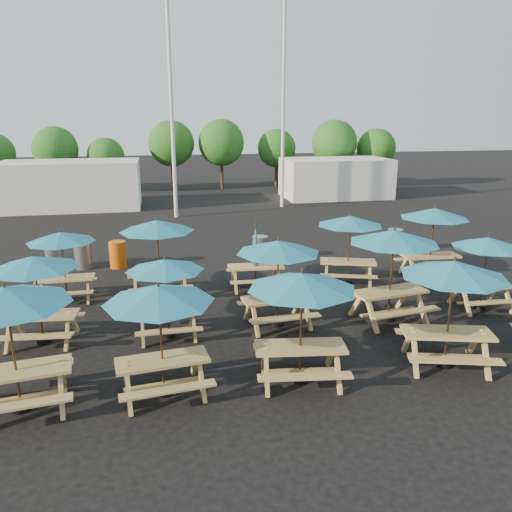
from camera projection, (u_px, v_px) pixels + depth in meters
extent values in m
plane|color=black|center=(266.00, 306.00, 14.66)|extent=(120.00, 120.00, 0.00)
cube|color=tan|center=(16.00, 371.00, 9.27)|extent=(2.03, 1.02, 0.06)
cube|color=tan|center=(14.00, 406.00, 8.70)|extent=(1.96, 0.54, 0.04)
cube|color=tan|center=(22.00, 369.00, 10.00)|extent=(1.96, 0.54, 0.04)
cylinder|color=black|center=(21.00, 407.00, 9.47)|extent=(0.39, 0.39, 0.11)
cylinder|color=brown|center=(13.00, 350.00, 9.15)|extent=(0.05, 0.05, 2.48)
cone|color=teal|center=(5.00, 296.00, 8.86)|extent=(2.61, 2.61, 0.35)
cube|color=tan|center=(40.00, 315.00, 12.09)|extent=(1.80, 0.84, 0.06)
cube|color=tan|center=(33.00, 337.00, 11.55)|extent=(1.76, 0.41, 0.04)
cube|color=tan|center=(50.00, 316.00, 12.77)|extent=(1.76, 0.41, 0.04)
cylinder|color=black|center=(44.00, 340.00, 12.27)|extent=(0.35, 0.35, 0.10)
cylinder|color=brown|center=(39.00, 300.00, 11.98)|extent=(0.04, 0.04, 2.23)
cone|color=teal|center=(34.00, 262.00, 11.72)|extent=(2.26, 2.26, 0.31)
cube|color=tan|center=(65.00, 278.00, 14.92)|extent=(1.68, 0.69, 0.06)
cube|color=tan|center=(63.00, 294.00, 14.42)|extent=(1.67, 0.27, 0.04)
cube|color=tan|center=(69.00, 281.00, 15.57)|extent=(1.67, 0.27, 0.04)
cylinder|color=black|center=(68.00, 298.00, 15.09)|extent=(0.33, 0.33, 0.09)
cylinder|color=brown|center=(64.00, 266.00, 14.82)|extent=(0.04, 0.04, 2.13)
cone|color=teal|center=(61.00, 237.00, 14.57)|extent=(2.02, 2.02, 0.30)
cube|color=tan|center=(162.00, 360.00, 9.81)|extent=(1.87, 0.92, 0.06)
cube|color=tan|center=(168.00, 390.00, 9.29)|extent=(1.82, 0.47, 0.04)
cube|color=tan|center=(159.00, 359.00, 10.49)|extent=(1.82, 0.47, 0.04)
cylinder|color=black|center=(164.00, 391.00, 10.00)|extent=(0.36, 0.36, 0.10)
cylinder|color=brown|center=(161.00, 341.00, 9.70)|extent=(0.04, 0.04, 2.30)
cone|color=teal|center=(159.00, 294.00, 9.44)|extent=(2.39, 2.39, 0.32)
cube|color=tan|center=(167.00, 312.00, 12.42)|extent=(1.62, 0.67, 0.05)
cube|color=tan|center=(169.00, 331.00, 11.93)|extent=(1.61, 0.27, 0.04)
cube|color=tan|center=(167.00, 313.00, 13.04)|extent=(1.61, 0.27, 0.04)
cylinder|color=black|center=(169.00, 335.00, 12.58)|extent=(0.32, 0.32, 0.09)
cylinder|color=brown|center=(167.00, 298.00, 12.32)|extent=(0.04, 0.04, 2.05)
cone|color=teal|center=(165.00, 265.00, 12.08)|extent=(1.96, 1.96, 0.29)
cube|color=tan|center=(159.00, 272.00, 15.24)|extent=(1.91, 0.79, 0.06)
cube|color=tan|center=(161.00, 289.00, 14.68)|extent=(1.89, 0.32, 0.04)
cube|color=tan|center=(159.00, 275.00, 15.97)|extent=(1.89, 0.32, 0.04)
cylinder|color=black|center=(161.00, 294.00, 15.44)|extent=(0.38, 0.38, 0.10)
cylinder|color=brown|center=(159.00, 258.00, 15.13)|extent=(0.05, 0.05, 2.41)
cone|color=teal|center=(157.00, 226.00, 14.85)|extent=(2.31, 2.31, 0.34)
cube|color=tan|center=(300.00, 347.00, 10.31)|extent=(1.95, 0.97, 0.06)
cube|color=tan|center=(305.00, 377.00, 9.73)|extent=(1.89, 0.50, 0.04)
cube|color=tan|center=(295.00, 345.00, 11.05)|extent=(1.89, 0.50, 0.04)
cylinder|color=black|center=(299.00, 378.00, 10.50)|extent=(0.37, 0.37, 0.10)
cylinder|color=brown|center=(301.00, 328.00, 10.19)|extent=(0.05, 0.05, 2.39)
cone|color=teal|center=(302.00, 281.00, 9.92)|extent=(2.50, 2.50, 0.33)
cube|color=tan|center=(278.00, 298.00, 13.09)|extent=(1.89, 0.88, 0.06)
cube|color=tan|center=(286.00, 318.00, 12.55)|extent=(1.85, 0.42, 0.04)
cube|color=tan|center=(270.00, 300.00, 13.79)|extent=(1.85, 0.42, 0.04)
cylinder|color=black|center=(277.00, 323.00, 13.28)|extent=(0.37, 0.37, 0.10)
cylinder|color=brown|center=(278.00, 283.00, 12.98)|extent=(0.04, 0.04, 2.34)
cone|color=teal|center=(278.00, 247.00, 12.71)|extent=(2.37, 2.37, 0.33)
cube|color=tan|center=(256.00, 266.00, 15.95)|extent=(1.80, 0.77, 0.06)
cube|color=tan|center=(259.00, 281.00, 15.41)|extent=(1.78, 0.32, 0.04)
cube|color=tan|center=(253.00, 269.00, 16.65)|extent=(1.78, 0.32, 0.04)
cylinder|color=black|center=(256.00, 287.00, 16.14)|extent=(0.35, 0.35, 0.10)
cylinder|color=brown|center=(256.00, 254.00, 15.84)|extent=(0.04, 0.04, 2.27)
cone|color=teal|center=(256.00, 242.00, 15.74)|extent=(0.22, 0.22, 1.48)
cube|color=tan|center=(447.00, 333.00, 10.94)|extent=(2.05, 1.22, 0.06)
cube|color=tan|center=(456.00, 361.00, 10.35)|extent=(1.92, 0.76, 0.04)
cube|color=tan|center=(437.00, 332.00, 11.70)|extent=(1.92, 0.76, 0.04)
cylinder|color=black|center=(444.00, 363.00, 11.14)|extent=(0.38, 0.38, 0.11)
cylinder|color=brown|center=(449.00, 314.00, 10.82)|extent=(0.05, 0.05, 2.45)
cone|color=teal|center=(454.00, 269.00, 10.54)|extent=(2.79, 2.79, 0.34)
cube|color=tan|center=(390.00, 292.00, 13.41)|extent=(2.09, 1.07, 0.07)
cube|color=tan|center=(406.00, 312.00, 12.83)|extent=(2.01, 0.58, 0.04)
cube|color=tan|center=(374.00, 294.00, 14.15)|extent=(2.01, 0.58, 0.04)
cylinder|color=black|center=(388.00, 318.00, 13.61)|extent=(0.40, 0.40, 0.11)
cylinder|color=brown|center=(391.00, 276.00, 13.28)|extent=(0.05, 0.05, 2.55)
cone|color=teal|center=(394.00, 236.00, 12.99)|extent=(2.70, 2.70, 0.35)
cube|color=tan|center=(348.00, 262.00, 16.45)|extent=(1.93, 1.22, 0.06)
cube|color=tan|center=(349.00, 276.00, 15.90)|extent=(1.79, 0.79, 0.04)
cube|color=tan|center=(346.00, 264.00, 17.16)|extent=(1.79, 0.79, 0.04)
cylinder|color=black|center=(347.00, 281.00, 16.64)|extent=(0.36, 0.36, 0.10)
cylinder|color=brown|center=(349.00, 250.00, 16.34)|extent=(0.04, 0.04, 2.30)
cone|color=teal|center=(350.00, 221.00, 16.08)|extent=(2.69, 2.69, 0.32)
cube|color=tan|center=(483.00, 286.00, 14.26)|extent=(1.69, 0.70, 0.06)
cube|color=tan|center=(495.00, 302.00, 13.76)|extent=(1.67, 0.28, 0.04)
cube|color=tan|center=(469.00, 288.00, 14.92)|extent=(1.67, 0.28, 0.04)
cylinder|color=black|center=(480.00, 307.00, 14.44)|extent=(0.33, 0.33, 0.09)
cylinder|color=brown|center=(484.00, 273.00, 14.16)|extent=(0.04, 0.04, 2.13)
cone|color=teal|center=(488.00, 243.00, 13.92)|extent=(2.04, 2.04, 0.30)
cube|color=tan|center=(430.00, 256.00, 16.99)|extent=(1.96, 0.86, 0.06)
cube|color=tan|center=(439.00, 270.00, 16.40)|extent=(1.92, 0.39, 0.04)
cube|color=tan|center=(420.00, 259.00, 17.74)|extent=(1.92, 0.39, 0.04)
cylinder|color=black|center=(428.00, 276.00, 17.19)|extent=(0.38, 0.38, 0.11)
cylinder|color=brown|center=(432.00, 243.00, 16.87)|extent=(0.05, 0.05, 2.44)
cone|color=teal|center=(435.00, 213.00, 16.59)|extent=(2.41, 2.41, 0.34)
cylinder|color=gray|center=(54.00, 256.00, 18.02)|extent=(0.61, 0.61, 0.98)
cylinder|color=gray|center=(83.00, 255.00, 18.14)|extent=(0.61, 0.61, 0.98)
cylinder|color=#D04E0C|center=(118.00, 254.00, 18.23)|extent=(0.61, 0.61, 0.98)
cylinder|color=gray|center=(260.00, 249.00, 19.01)|extent=(0.61, 0.61, 0.98)
cylinder|color=gray|center=(395.00, 241.00, 20.18)|extent=(0.61, 0.61, 0.98)
cylinder|color=silver|center=(171.00, 103.00, 25.87)|extent=(0.20, 0.20, 12.00)
cylinder|color=silver|center=(283.00, 105.00, 28.98)|extent=(0.20, 0.20, 12.00)
cube|color=silver|center=(71.00, 185.00, 29.77)|extent=(8.00, 4.00, 2.80)
cube|color=silver|center=(335.00, 178.00, 33.93)|extent=(7.00, 4.00, 2.60)
cylinder|color=#382314|center=(59.00, 179.00, 35.10)|extent=(0.24, 0.24, 2.14)
sphere|color=#1E5919|center=(55.00, 149.00, 34.54)|extent=(3.11, 3.11, 3.11)
cylinder|color=#382314|center=(108.00, 181.00, 35.55)|extent=(0.24, 0.24, 1.78)
sphere|color=#1E5919|center=(106.00, 156.00, 35.07)|extent=(2.59, 2.59, 2.59)
cylinder|color=#382314|center=(173.00, 174.00, 37.35)|extent=(0.24, 0.24, 2.31)
sphere|color=#1E5919|center=(171.00, 143.00, 36.74)|extent=(3.36, 3.36, 3.36)
cylinder|color=#382314|center=(222.00, 174.00, 37.60)|extent=(0.24, 0.24, 2.35)
sphere|color=#1E5919|center=(221.00, 143.00, 36.97)|extent=(3.41, 3.41, 3.41)
cylinder|color=#382314|center=(276.00, 174.00, 38.85)|extent=(0.24, 0.24, 2.02)
sphere|color=#1E5919|center=(277.00, 148.00, 38.31)|extent=(2.94, 2.94, 2.94)
cylinder|color=#382314|center=(333.00, 173.00, 37.88)|extent=(0.24, 0.24, 2.32)
sphere|color=#1E5919|center=(334.00, 143.00, 37.26)|extent=(3.38, 3.38, 3.38)
cylinder|color=#382314|center=(375.00, 174.00, 38.58)|extent=(0.24, 0.24, 2.03)
sphere|color=#1E5919|center=(376.00, 148.00, 38.04)|extent=(2.95, 2.95, 2.95)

